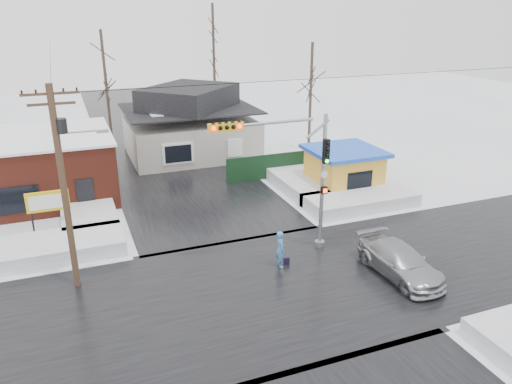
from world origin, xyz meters
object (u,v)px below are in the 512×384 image
object	(u,v)px
kiosk	(344,169)
car	(400,262)
pedestrian	(280,249)
traffic_signal	(295,167)
marquee_sign	(48,203)
utility_pole	(64,178)

from	to	relation	value
kiosk	car	distance (m)	11.57
pedestrian	car	xyz separation A→B (m)	(4.82, -2.79, -0.21)
pedestrian	traffic_signal	bearing A→B (deg)	-40.99
traffic_signal	marquee_sign	world-z (taller)	traffic_signal
kiosk	pedestrian	xyz separation A→B (m)	(-8.29, -8.21, -0.54)
marquee_sign	kiosk	world-z (taller)	kiosk
utility_pole	marquee_sign	bearing A→B (deg)	100.13
marquee_sign	traffic_signal	bearing A→B (deg)	-29.72
utility_pole	pedestrian	distance (m)	10.20
car	utility_pole	bearing A→B (deg)	159.98
utility_pole	kiosk	bearing A→B (deg)	20.44
kiosk	pedestrian	world-z (taller)	kiosk
marquee_sign	car	bearing A→B (deg)	-34.97
utility_pole	car	size ratio (longest dim) A/B	1.84
marquee_sign	kiosk	xyz separation A→B (m)	(18.50, 0.50, -0.46)
marquee_sign	pedestrian	world-z (taller)	marquee_sign
traffic_signal	car	world-z (taller)	traffic_signal
pedestrian	car	bearing A→B (deg)	-115.12
marquee_sign	car	distance (m)	18.37
kiosk	utility_pole	bearing A→B (deg)	-159.56
traffic_signal	utility_pole	world-z (taller)	utility_pole
kiosk	car	xyz separation A→B (m)	(-3.48, -11.01, -0.75)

